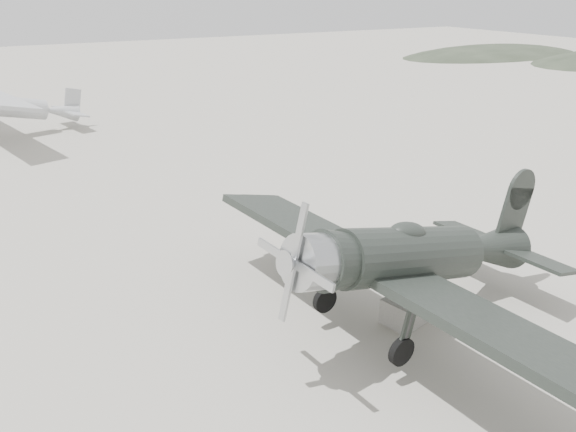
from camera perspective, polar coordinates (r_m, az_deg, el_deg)
name	(u,v)px	position (r m, az deg, el deg)	size (l,w,h in m)	color
ground	(323,299)	(16.24, 3.54, -8.40)	(160.00, 160.00, 0.00)	#A19A8E
hill_northeast	(492,55)	(77.81, 20.03, 15.15)	(32.00, 16.00, 5.20)	#2B3426
lowwing_monoplane	(418,255)	(14.41, 13.07, -3.92)	(8.69, 12.15, 3.90)	black
highwing_monoplane	(0,102)	(36.41, -27.20, 10.30)	(8.59, 12.00, 3.39)	#9DA1A2
equipment_block	(409,308)	(15.47, 12.21, -9.11)	(1.43, 0.89, 0.71)	slate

